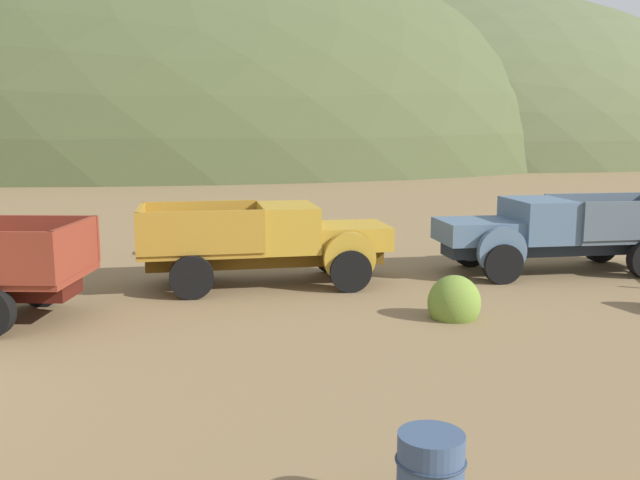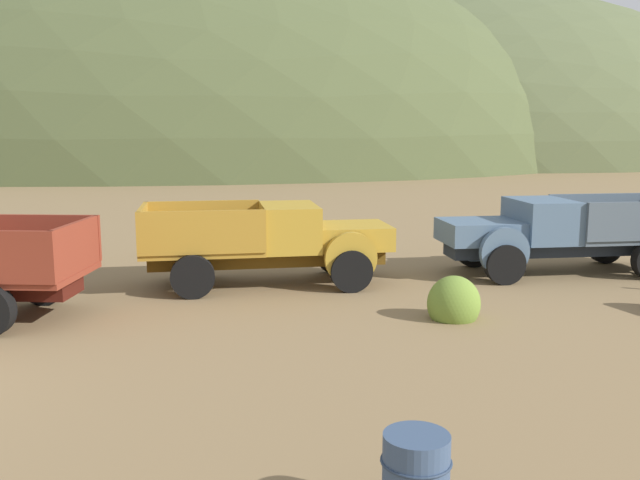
% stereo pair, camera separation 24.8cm
% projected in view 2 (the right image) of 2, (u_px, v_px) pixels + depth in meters
% --- Properties ---
extents(hill_far_right, '(90.44, 59.23, 43.97)m').
position_uv_depth(hill_far_right, '(132.00, 162.00, 71.13)').
color(hill_far_right, '#4C5633').
rests_on(hill_far_right, ground).
extents(hill_distant, '(73.36, 50.72, 37.42)m').
position_uv_depth(hill_distant, '(432.00, 158.00, 78.53)').
color(hill_distant, '#56603D').
rests_on(hill_distant, ground).
extents(truck_mustard, '(6.02, 3.13, 1.91)m').
position_uv_depth(truck_mustard, '(283.00, 242.00, 16.16)').
color(truck_mustard, '#593D12').
rests_on(truck_mustard, ground).
extents(truck_chalk_blue, '(6.39, 3.05, 1.91)m').
position_uv_depth(truck_chalk_blue, '(546.00, 234.00, 17.33)').
color(truck_chalk_blue, '#262D39').
rests_on(truck_chalk_blue, ground).
extents(oil_drum_foreground, '(0.68, 0.68, 0.87)m').
position_uv_depth(oil_drum_foreground, '(416.00, 478.00, 6.47)').
color(oil_drum_foreground, '#384C6B').
rests_on(oil_drum_foreground, ground).
extents(bush_between_trucks, '(1.00, 0.98, 0.75)m').
position_uv_depth(bush_between_trucks, '(167.00, 248.00, 20.07)').
color(bush_between_trucks, '#5B8E42').
rests_on(bush_between_trucks, ground).
extents(bush_near_barrel, '(1.04, 0.99, 1.10)m').
position_uv_depth(bush_near_barrel, '(455.00, 305.00, 13.36)').
color(bush_near_barrel, olive).
rests_on(bush_near_barrel, ground).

